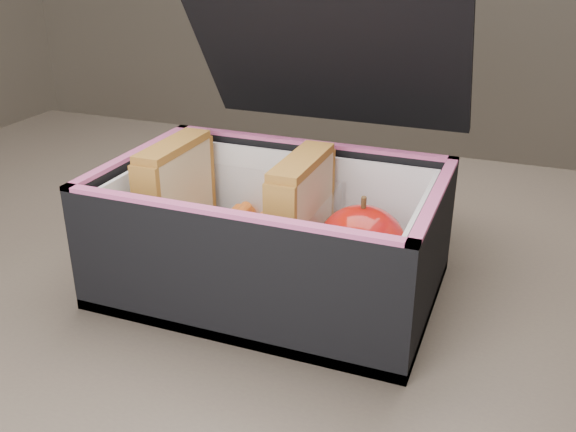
# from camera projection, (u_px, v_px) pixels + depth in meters

# --- Properties ---
(kitchen_table) EXTENTS (1.20, 0.80, 0.75)m
(kitchen_table) POSITION_uv_depth(u_px,v_px,m) (293.00, 365.00, 0.60)
(kitchen_table) COLOR brown
(kitchen_table) RESTS_ON ground
(lunch_bag) EXTENTS (0.27, 0.28, 0.25)m
(lunch_bag) POSITION_uv_depth(u_px,v_px,m) (275.00, 223.00, 0.54)
(lunch_bag) COLOR black
(lunch_bag) RESTS_ON kitchen_table
(plastic_tub) EXTENTS (0.16, 0.12, 0.07)m
(plastic_tub) POSITION_uv_depth(u_px,v_px,m) (237.00, 227.00, 0.56)
(plastic_tub) COLOR white
(plastic_tub) RESTS_ON lunch_bag
(sandwich_left) EXTENTS (0.03, 0.09, 0.10)m
(sandwich_left) POSITION_uv_depth(u_px,v_px,m) (177.00, 197.00, 0.57)
(sandwich_left) COLOR tan
(sandwich_left) RESTS_ON plastic_tub
(sandwich_right) EXTENTS (0.03, 0.09, 0.10)m
(sandwich_right) POSITION_uv_depth(u_px,v_px,m) (301.00, 216.00, 0.53)
(sandwich_right) COLOR tan
(sandwich_right) RESTS_ON plastic_tub
(carrot_sticks) EXTENTS (0.05, 0.15, 0.03)m
(carrot_sticks) POSITION_uv_depth(u_px,v_px,m) (242.00, 235.00, 0.57)
(carrot_sticks) COLOR #E65313
(carrot_sticks) RESTS_ON plastic_tub
(paper_napkin) EXTENTS (0.09, 0.09, 0.01)m
(paper_napkin) POSITION_uv_depth(u_px,v_px,m) (366.00, 282.00, 0.53)
(paper_napkin) COLOR white
(paper_napkin) RESTS_ON lunch_bag
(red_apple) EXTENTS (0.09, 0.09, 0.08)m
(red_apple) POSITION_uv_depth(u_px,v_px,m) (361.00, 246.00, 0.51)
(red_apple) COLOR maroon
(red_apple) RESTS_ON paper_napkin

